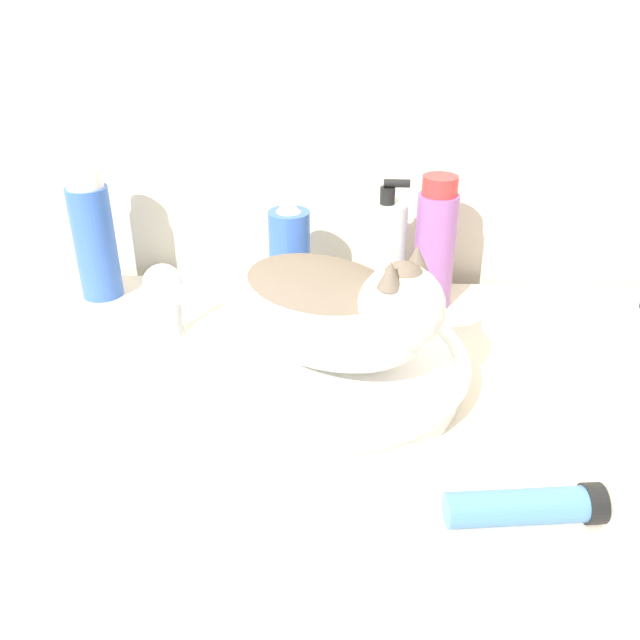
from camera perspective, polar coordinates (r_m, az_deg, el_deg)
wall_back at (r=1.10m, az=0.29°, el=20.15°), size 8.00×0.05×2.40m
vanity_counter at (r=1.19m, az=-0.79°, el=-22.59°), size 1.16×0.58×0.88m
sink_basin at (r=0.86m, az=0.05°, el=-3.77°), size 0.37×0.37×0.05m
cat at (r=0.81m, az=0.88°, el=1.28°), size 0.33×0.34×0.16m
faucet at (r=0.94m, az=-12.46°, el=1.72°), size 0.14×0.08×0.14m
shampoo_bottle_tall at (r=1.11m, az=-18.51°, el=6.69°), size 0.06×0.06×0.21m
mouthwash_bottle at (r=1.04m, az=9.65°, el=6.27°), size 0.06×0.06×0.20m
spray_bottle_trigger at (r=1.04m, az=-2.57°, el=5.55°), size 0.06×0.06×0.17m
soap_pump_bottle at (r=1.04m, az=5.47°, el=5.65°), size 0.06×0.06×0.20m
cream_tube at (r=0.70m, az=17.02°, el=-14.80°), size 0.16×0.06×0.04m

